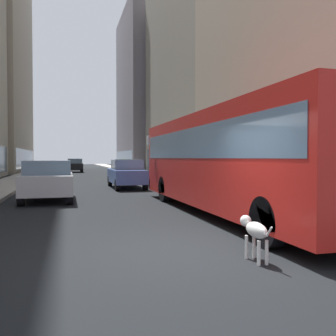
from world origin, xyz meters
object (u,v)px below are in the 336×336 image
(car_grey_wagon, at_px, (74,164))
(car_silver_sedan, at_px, (48,180))
(transit_bus, at_px, (229,156))
(dalmatian_dog, at_px, (254,230))
(car_yellow_taxi, at_px, (126,168))
(car_black_suv, at_px, (75,165))
(car_blue_hatchback, at_px, (127,174))

(car_grey_wagon, xyz_separation_m, car_silver_sedan, (-1.60, -38.96, 0.00))
(transit_bus, xyz_separation_m, car_grey_wagon, (-4.00, 44.03, -0.96))
(car_grey_wagon, relative_size, dalmatian_dog, 4.55)
(car_yellow_taxi, bearing_deg, dalmatian_dog, -94.00)
(car_yellow_taxi, relative_size, car_grey_wagon, 0.90)
(transit_bus, xyz_separation_m, car_yellow_taxi, (0.00, 20.94, -0.96))
(transit_bus, height_order, car_yellow_taxi, transit_bus)
(transit_bus, xyz_separation_m, dalmatian_dog, (-1.80, -4.86, -1.26))
(car_black_suv, bearing_deg, car_yellow_taxi, -74.17)
(car_grey_wagon, bearing_deg, car_yellow_taxi, -80.17)
(car_black_suv, bearing_deg, car_silver_sedan, -93.06)
(car_black_suv, height_order, car_silver_sedan, same)
(car_black_suv, bearing_deg, transit_bus, -83.49)
(transit_bus, xyz_separation_m, car_blue_hatchback, (-1.60, 10.26, -0.96))
(car_yellow_taxi, distance_m, car_silver_sedan, 16.82)
(car_blue_hatchback, xyz_separation_m, dalmatian_dog, (-0.20, -15.11, -0.31))
(transit_bus, distance_m, dalmatian_dog, 5.33)
(transit_bus, bearing_deg, car_silver_sedan, 137.84)
(car_grey_wagon, height_order, dalmatian_dog, car_grey_wagon)
(car_grey_wagon, distance_m, dalmatian_dog, 48.94)
(transit_bus, height_order, dalmatian_dog, transit_bus)
(car_yellow_taxi, bearing_deg, car_blue_hatchback, -98.52)
(car_blue_hatchback, height_order, car_grey_wagon, same)
(car_yellow_taxi, xyz_separation_m, car_grey_wagon, (-4.00, 23.09, 0.00))
(transit_bus, distance_m, car_black_suv, 35.28)
(dalmatian_dog, bearing_deg, car_black_suv, 93.15)
(transit_bus, distance_m, car_yellow_taxi, 20.96)
(car_yellow_taxi, relative_size, car_black_suv, 0.85)
(transit_bus, height_order, car_silver_sedan, transit_bus)
(transit_bus, relative_size, car_yellow_taxi, 2.92)
(car_blue_hatchback, xyz_separation_m, car_silver_sedan, (-4.00, -5.18, 0.00))
(car_blue_hatchback, xyz_separation_m, car_grey_wagon, (-2.40, 33.77, 0.00))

